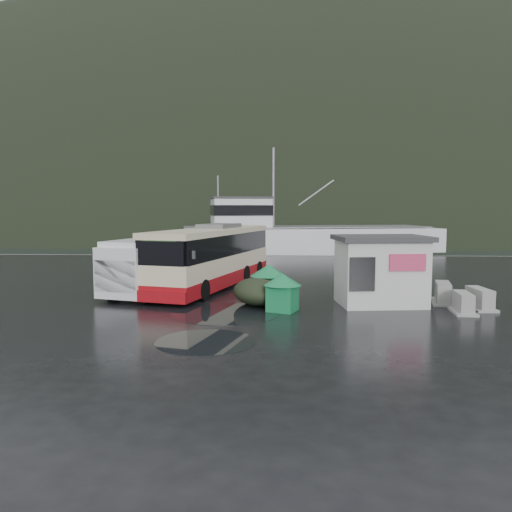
{
  "coord_description": "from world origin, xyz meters",
  "views": [
    {
      "loc": [
        2.72,
        -21.21,
        3.87
      ],
      "look_at": [
        1.81,
        1.66,
        1.7
      ],
      "focal_mm": 35.0,
      "sensor_mm": 36.0,
      "label": 1
    }
  ],
  "objects_px": {
    "dome_tent": "(258,304)",
    "jersey_barrier_a": "(443,303)",
    "waste_bin_right": "(282,311)",
    "fishing_trawler": "(305,247)",
    "ticket_kiosk": "(380,304)",
    "jersey_barrier_b": "(479,309)",
    "coach_bus": "(213,287)",
    "white_van": "(153,293)",
    "jersey_barrier_c": "(463,313)",
    "waste_bin_left": "(268,301)"
  },
  "relations": [
    {
      "from": "dome_tent",
      "to": "jersey_barrier_a",
      "type": "distance_m",
      "value": 7.61
    },
    {
      "from": "waste_bin_right",
      "to": "fishing_trawler",
      "type": "xyz_separation_m",
      "value": [
        2.71,
        31.54,
        0.0
      ]
    },
    {
      "from": "waste_bin_right",
      "to": "ticket_kiosk",
      "type": "bearing_deg",
      "value": 20.11
    },
    {
      "from": "jersey_barrier_b",
      "to": "waste_bin_right",
      "type": "bearing_deg",
      "value": -174.85
    },
    {
      "from": "coach_bus",
      "to": "white_van",
      "type": "relative_size",
      "value": 1.82
    },
    {
      "from": "waste_bin_right",
      "to": "ticket_kiosk",
      "type": "distance_m",
      "value": 4.22
    },
    {
      "from": "jersey_barrier_a",
      "to": "jersey_barrier_c",
      "type": "xyz_separation_m",
      "value": [
        0.12,
        -1.89,
        0.0
      ]
    },
    {
      "from": "dome_tent",
      "to": "jersey_barrier_a",
      "type": "xyz_separation_m",
      "value": [
        7.59,
        0.55,
        0.0
      ]
    },
    {
      "from": "waste_bin_left",
      "to": "coach_bus",
      "type": "bearing_deg",
      "value": 126.15
    },
    {
      "from": "dome_tent",
      "to": "jersey_barrier_b",
      "type": "relative_size",
      "value": 1.68
    },
    {
      "from": "coach_bus",
      "to": "fishing_trawler",
      "type": "relative_size",
      "value": 0.39
    },
    {
      "from": "waste_bin_left",
      "to": "jersey_barrier_b",
      "type": "relative_size",
      "value": 0.96
    },
    {
      "from": "coach_bus",
      "to": "waste_bin_left",
      "type": "xyz_separation_m",
      "value": [
        2.82,
        -3.86,
        0.0
      ]
    },
    {
      "from": "white_van",
      "to": "jersey_barrier_c",
      "type": "height_order",
      "value": "white_van"
    },
    {
      "from": "waste_bin_left",
      "to": "jersey_barrier_a",
      "type": "bearing_deg",
      "value": -1.14
    },
    {
      "from": "coach_bus",
      "to": "jersey_barrier_a",
      "type": "distance_m",
      "value": 10.76
    },
    {
      "from": "white_van",
      "to": "jersey_barrier_a",
      "type": "height_order",
      "value": "white_van"
    },
    {
      "from": "white_van",
      "to": "dome_tent",
      "type": "height_order",
      "value": "white_van"
    },
    {
      "from": "coach_bus",
      "to": "jersey_barrier_a",
      "type": "bearing_deg",
      "value": -6.48
    },
    {
      "from": "waste_bin_right",
      "to": "coach_bus",
      "type": "bearing_deg",
      "value": 120.19
    },
    {
      "from": "waste_bin_right",
      "to": "fishing_trawler",
      "type": "bearing_deg",
      "value": 85.09
    },
    {
      "from": "ticket_kiosk",
      "to": "jersey_barrier_b",
      "type": "height_order",
      "value": "ticket_kiosk"
    },
    {
      "from": "jersey_barrier_a",
      "to": "fishing_trawler",
      "type": "relative_size",
      "value": 0.06
    },
    {
      "from": "white_van",
      "to": "jersey_barrier_c",
      "type": "distance_m",
      "value": 13.25
    },
    {
      "from": "jersey_barrier_a",
      "to": "fishing_trawler",
      "type": "xyz_separation_m",
      "value": [
        -3.9,
        29.73,
        0.0
      ]
    },
    {
      "from": "jersey_barrier_a",
      "to": "jersey_barrier_b",
      "type": "relative_size",
      "value": 1.06
    },
    {
      "from": "waste_bin_right",
      "to": "jersey_barrier_b",
      "type": "xyz_separation_m",
      "value": [
        7.64,
        0.69,
        0.0
      ]
    },
    {
      "from": "ticket_kiosk",
      "to": "waste_bin_left",
      "type": "bearing_deg",
      "value": 167.93
    },
    {
      "from": "jersey_barrier_c",
      "to": "fishing_trawler",
      "type": "xyz_separation_m",
      "value": [
        -4.01,
        31.62,
        0.0
      ]
    },
    {
      "from": "waste_bin_left",
      "to": "jersey_barrier_a",
      "type": "distance_m",
      "value": 7.17
    },
    {
      "from": "jersey_barrier_a",
      "to": "jersey_barrier_c",
      "type": "distance_m",
      "value": 1.89
    },
    {
      "from": "waste_bin_left",
      "to": "waste_bin_right",
      "type": "relative_size",
      "value": 1.09
    },
    {
      "from": "jersey_barrier_c",
      "to": "jersey_barrier_b",
      "type": "bearing_deg",
      "value": 40.17
    },
    {
      "from": "ticket_kiosk",
      "to": "jersey_barrier_b",
      "type": "bearing_deg",
      "value": -17.53
    },
    {
      "from": "coach_bus",
      "to": "jersey_barrier_b",
      "type": "height_order",
      "value": "coach_bus"
    },
    {
      "from": "ticket_kiosk",
      "to": "coach_bus",
      "type": "bearing_deg",
      "value": 143.55
    },
    {
      "from": "coach_bus",
      "to": "white_van",
      "type": "height_order",
      "value": "coach_bus"
    },
    {
      "from": "waste_bin_left",
      "to": "fishing_trawler",
      "type": "height_order",
      "value": "fishing_trawler"
    },
    {
      "from": "waste_bin_left",
      "to": "jersey_barrier_a",
      "type": "height_order",
      "value": "waste_bin_left"
    },
    {
      "from": "coach_bus",
      "to": "jersey_barrier_c",
      "type": "bearing_deg",
      "value": -14.9
    },
    {
      "from": "dome_tent",
      "to": "jersey_barrier_a",
      "type": "height_order",
      "value": "dome_tent"
    },
    {
      "from": "white_van",
      "to": "jersey_barrier_a",
      "type": "bearing_deg",
      "value": 6.38
    },
    {
      "from": "fishing_trawler",
      "to": "coach_bus",
      "type": "bearing_deg",
      "value": -114.86
    },
    {
      "from": "white_van",
      "to": "ticket_kiosk",
      "type": "distance_m",
      "value": 10.18
    },
    {
      "from": "dome_tent",
      "to": "jersey_barrier_b",
      "type": "height_order",
      "value": "dome_tent"
    },
    {
      "from": "ticket_kiosk",
      "to": "jersey_barrier_c",
      "type": "relative_size",
      "value": 2.32
    },
    {
      "from": "coach_bus",
      "to": "jersey_barrier_c",
      "type": "height_order",
      "value": "coach_bus"
    },
    {
      "from": "waste_bin_left",
      "to": "fishing_trawler",
      "type": "distance_m",
      "value": 29.77
    },
    {
      "from": "waste_bin_left",
      "to": "dome_tent",
      "type": "height_order",
      "value": "waste_bin_left"
    },
    {
      "from": "waste_bin_right",
      "to": "dome_tent",
      "type": "bearing_deg",
      "value": 128.01
    }
  ]
}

